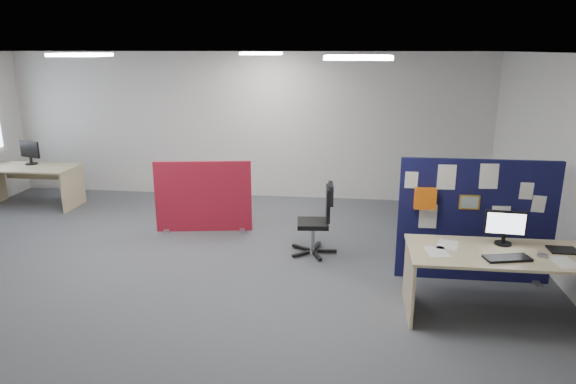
# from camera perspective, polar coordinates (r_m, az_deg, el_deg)

# --- Properties ---
(floor) EXTENTS (9.00, 9.00, 0.00)m
(floor) POSITION_cam_1_polar(r_m,az_deg,el_deg) (6.80, -10.48, -8.47)
(floor) COLOR #4D4F54
(floor) RESTS_ON ground
(ceiling) EXTENTS (9.00, 7.00, 0.02)m
(ceiling) POSITION_cam_1_polar(r_m,az_deg,el_deg) (6.22, -11.75, 14.90)
(ceiling) COLOR white
(ceiling) RESTS_ON wall_back
(wall_back) EXTENTS (9.00, 0.02, 2.70)m
(wall_back) POSITION_cam_1_polar(r_m,az_deg,el_deg) (9.70, -4.77, 7.33)
(wall_back) COLOR silver
(wall_back) RESTS_ON floor
(ceiling_lights) EXTENTS (4.10, 4.10, 0.04)m
(ceiling_lights) POSITION_cam_1_polar(r_m,az_deg,el_deg) (6.77, -7.13, 14.88)
(ceiling_lights) COLOR white
(ceiling_lights) RESTS_ON ceiling
(navy_divider) EXTENTS (1.83, 0.30, 1.51)m
(navy_divider) POSITION_cam_1_polar(r_m,az_deg,el_deg) (6.53, 19.93, -3.01)
(navy_divider) COLOR #0F0F39
(navy_divider) RESTS_ON floor
(main_desk) EXTENTS (1.96, 0.87, 0.73)m
(main_desk) POSITION_cam_1_polar(r_m,az_deg,el_deg) (5.86, 22.73, -7.49)
(main_desk) COLOR tan
(main_desk) RESTS_ON floor
(monitor_main) EXTENTS (0.43, 0.18, 0.37)m
(monitor_main) POSITION_cam_1_polar(r_m,az_deg,el_deg) (5.90, 22.96, -3.49)
(monitor_main) COLOR black
(monitor_main) RESTS_ON main_desk
(keyboard) EXTENTS (0.48, 0.28, 0.02)m
(keyboard) POSITION_cam_1_polar(r_m,az_deg,el_deg) (5.58, 23.19, -6.77)
(keyboard) COLOR black
(keyboard) RESTS_ON main_desk
(mouse) EXTENTS (0.11, 0.09, 0.03)m
(mouse) POSITION_cam_1_polar(r_m,az_deg,el_deg) (5.79, 26.41, -6.32)
(mouse) COLOR #9B9BA0
(mouse) RESTS_ON main_desk
(paper_tray) EXTENTS (0.29, 0.23, 0.01)m
(paper_tray) POSITION_cam_1_polar(r_m,az_deg,el_deg) (6.05, 28.22, -5.71)
(paper_tray) COLOR black
(paper_tray) RESTS_ON main_desk
(red_divider) EXTENTS (1.46, 0.30, 1.11)m
(red_divider) POSITION_cam_1_polar(r_m,az_deg,el_deg) (7.99, -9.38, -0.59)
(red_divider) COLOR maroon
(red_divider) RESTS_ON floor
(second_desk) EXTENTS (1.63, 0.81, 0.73)m
(second_desk) POSITION_cam_1_polar(r_m,az_deg,el_deg) (10.26, -26.57, 1.64)
(second_desk) COLOR tan
(second_desk) RESTS_ON floor
(monitor_second) EXTENTS (0.45, 0.21, 0.42)m
(monitor_second) POSITION_cam_1_polar(r_m,az_deg,el_deg) (10.33, -26.76, 4.03)
(monitor_second) COLOR black
(monitor_second) RESTS_ON second_desk
(office_chair) EXTENTS (0.64, 0.65, 0.98)m
(office_chair) POSITION_cam_1_polar(r_m,az_deg,el_deg) (7.00, 3.62, -2.58)
(office_chair) COLOR black
(office_chair) RESTS_ON floor
(desk_papers) EXTENTS (1.44, 0.68, 0.00)m
(desk_papers) POSITION_cam_1_polar(r_m,az_deg,el_deg) (5.65, 20.66, -6.32)
(desk_papers) COLOR white
(desk_papers) RESTS_ON main_desk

